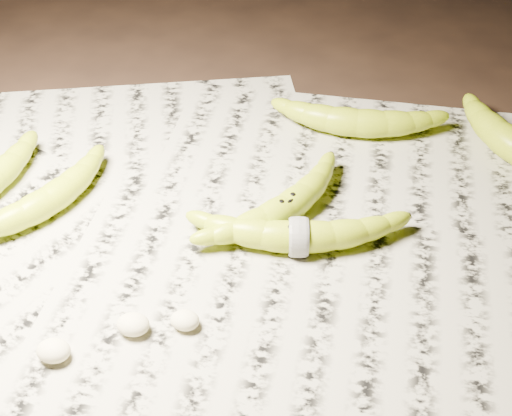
% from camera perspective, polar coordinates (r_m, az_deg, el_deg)
% --- Properties ---
extents(ground, '(3.00, 3.00, 0.00)m').
position_cam_1_polar(ground, '(0.77, -1.38, -4.14)').
color(ground, black).
rests_on(ground, ground).
extents(newspaper_patch, '(0.90, 0.70, 0.01)m').
position_cam_1_polar(newspaper_patch, '(0.78, -3.41, -3.22)').
color(newspaper_patch, '#AEAA95').
rests_on(newspaper_patch, ground).
extents(banana_left_b, '(0.13, 0.19, 0.04)m').
position_cam_1_polar(banana_left_b, '(0.84, -16.37, 0.75)').
color(banana_left_b, '#C5D61A').
rests_on(banana_left_b, newspaper_patch).
extents(banana_center, '(0.16, 0.19, 0.04)m').
position_cam_1_polar(banana_center, '(0.80, 2.37, 0.20)').
color(banana_center, '#C5D61A').
rests_on(banana_center, newspaper_patch).
extents(banana_taped, '(0.22, 0.10, 0.04)m').
position_cam_1_polar(banana_taped, '(0.76, 3.42, -2.12)').
color(banana_taped, '#C5D61A').
rests_on(banana_taped, newspaper_patch).
extents(banana_upper_a, '(0.20, 0.07, 0.04)m').
position_cam_1_polar(banana_upper_a, '(0.94, 8.11, 6.96)').
color(banana_upper_a, '#C5D61A').
rests_on(banana_upper_a, newspaper_patch).
extents(measuring_tape, '(0.01, 0.05, 0.05)m').
position_cam_1_polar(measuring_tape, '(0.76, 3.42, -2.12)').
color(measuring_tape, white).
rests_on(measuring_tape, newspaper_patch).
extents(flesh_chunk_a, '(0.03, 0.03, 0.02)m').
position_cam_1_polar(flesh_chunk_a, '(0.69, -15.96, -10.72)').
color(flesh_chunk_a, beige).
rests_on(flesh_chunk_a, newspaper_patch).
extents(flesh_chunk_b, '(0.03, 0.03, 0.02)m').
position_cam_1_polar(flesh_chunk_b, '(0.70, -9.84, -8.96)').
color(flesh_chunk_b, beige).
rests_on(flesh_chunk_b, newspaper_patch).
extents(flesh_chunk_c, '(0.03, 0.02, 0.02)m').
position_cam_1_polar(flesh_chunk_c, '(0.70, -5.73, -8.72)').
color(flesh_chunk_c, beige).
rests_on(flesh_chunk_c, newspaper_patch).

